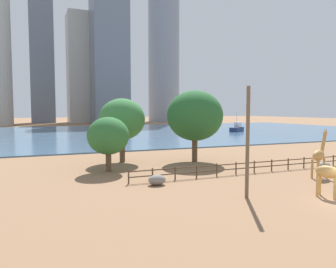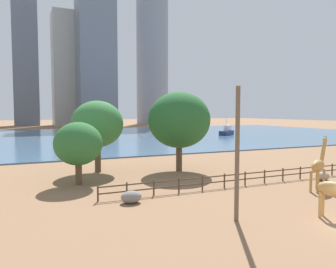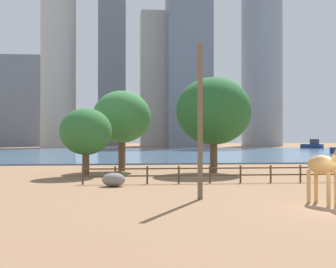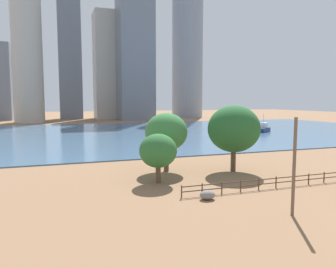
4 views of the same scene
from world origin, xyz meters
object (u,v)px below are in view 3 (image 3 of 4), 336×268
at_px(tree_left_large, 214,111).
at_px(boulder_by_pole, 114,180).
at_px(tree_center_broad, 122,117).
at_px(boat_ferry, 312,145).
at_px(tree_right_tall, 86,132).
at_px(utility_pole, 200,121).
at_px(giraffe_tall, 325,165).

bearing_deg(tree_left_large, boulder_by_pole, -130.74).
bearing_deg(tree_left_large, tree_center_broad, 160.54).
bearing_deg(boat_ferry, tree_right_tall, 103.57).
height_order(boulder_by_pole, tree_left_large, tree_left_large).
xyz_separation_m(boulder_by_pole, tree_left_large, (9.25, 10.74, 5.47)).
bearing_deg(boat_ferry, utility_pole, 110.51).
height_order(tree_left_large, tree_right_tall, tree_left_large).
relative_size(tree_left_large, tree_right_tall, 1.55).
height_order(utility_pole, tree_left_large, tree_left_large).
relative_size(boulder_by_pole, tree_right_tall, 0.27).
distance_m(utility_pole, tree_right_tall, 16.41).
relative_size(utility_pole, tree_center_broad, 1.04).
bearing_deg(boulder_by_pole, boat_ferry, 58.94).
bearing_deg(giraffe_tall, tree_center_broad, -176.81).
xyz_separation_m(utility_pole, tree_center_broad, (-4.44, 20.46, 1.23)).
height_order(utility_pole, tree_center_broad, utility_pole).
bearing_deg(giraffe_tall, boat_ferry, 134.44).
distance_m(utility_pole, boulder_by_pole, 9.02).
bearing_deg(utility_pole, tree_left_large, 75.76).
distance_m(boulder_by_pole, tree_right_tall, 9.08).
bearing_deg(utility_pole, tree_center_broad, 102.24).
distance_m(tree_right_tall, boat_ferry, 110.73).
relative_size(utility_pole, tree_right_tall, 1.43).
xyz_separation_m(tree_left_large, tree_center_broad, (-8.84, 3.12, -0.46)).
xyz_separation_m(giraffe_tall, utility_pole, (-5.90, 2.37, 2.28)).
relative_size(tree_left_large, boat_ferry, 1.40).
xyz_separation_m(tree_left_large, tree_right_tall, (-11.89, -2.74, -2.06)).
distance_m(tree_left_large, boat_ferry, 102.17).
bearing_deg(tree_right_tall, utility_pole, -62.82).
xyz_separation_m(utility_pole, tree_left_large, (4.40, 17.34, 1.69)).
bearing_deg(boat_ferry, tree_center_broad, 103.14).
bearing_deg(tree_center_broad, tree_left_large, -19.46).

